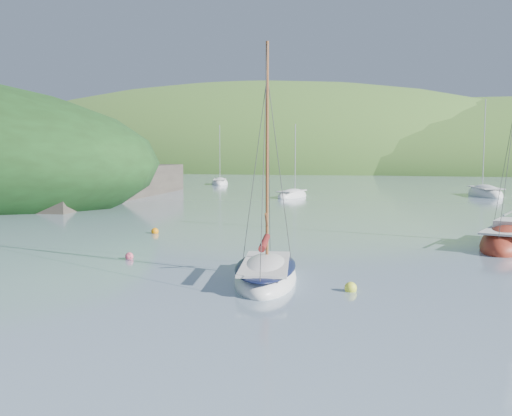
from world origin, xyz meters
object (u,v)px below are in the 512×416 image
(daysailer_white, at_px, (266,275))
(distant_sloop_a, at_px, (292,196))
(distant_sloop_c, at_px, (220,183))
(distant_sloop_b, at_px, (485,194))

(daysailer_white, distance_m, distant_sloop_a, 43.03)
(distant_sloop_a, relative_size, distant_sloop_c, 0.86)
(distant_sloop_c, bearing_deg, daysailer_white, -87.18)
(daysailer_white, height_order, distant_sloop_a, daysailer_white)
(distant_sloop_b, height_order, distant_sloop_c, distant_sloop_b)
(distant_sloop_a, bearing_deg, daysailer_white, -67.58)
(distant_sloop_b, xyz_separation_m, distant_sloop_c, (-39.64, 14.26, -0.02))
(daysailer_white, distance_m, distant_sloop_b, 52.33)
(daysailer_white, bearing_deg, distant_sloop_a, 89.57)
(daysailer_white, distance_m, distant_sloop_c, 71.89)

